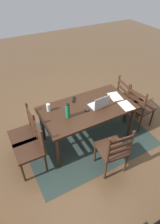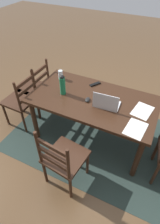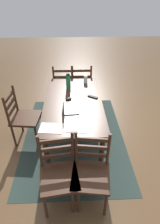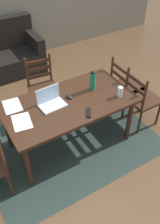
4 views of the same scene
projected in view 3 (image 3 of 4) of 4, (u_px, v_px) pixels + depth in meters
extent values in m
plane|color=brown|center=(74.00, 137.00, 3.41)|extent=(14.00, 14.00, 0.00)
cube|color=#283833|center=(74.00, 137.00, 3.41)|extent=(2.41, 1.75, 0.01)
cube|color=#382114|center=(73.00, 102.00, 2.98)|extent=(1.68, 0.91, 0.04)
cylinder|color=#382114|center=(102.00, 155.00, 2.60)|extent=(0.07, 0.07, 0.72)
cylinder|color=#382114|center=(91.00, 97.00, 3.83)|extent=(0.07, 0.07, 0.72)
cylinder|color=#382114|center=(47.00, 156.00, 2.57)|extent=(0.07, 0.07, 0.72)
cylinder|color=#382114|center=(54.00, 98.00, 3.81)|extent=(0.07, 0.07, 0.72)
cube|color=#3D2316|center=(59.00, 178.00, 2.19)|extent=(0.49, 0.49, 0.04)
cylinder|color=#3D2316|center=(78.00, 202.00, 2.20)|extent=(0.04, 0.04, 0.43)
cylinder|color=#3D2316|center=(45.00, 207.00, 2.15)|extent=(0.04, 0.04, 0.43)
cylinder|color=#3D2316|center=(73.00, 174.00, 2.51)|extent=(0.04, 0.04, 0.43)
cylinder|color=#3D2316|center=(44.00, 179.00, 2.45)|extent=(0.04, 0.04, 0.43)
cylinder|color=#3D2316|center=(73.00, 148.00, 2.23)|extent=(0.04, 0.04, 0.50)
cylinder|color=#3D2316|center=(40.00, 152.00, 2.18)|extent=(0.04, 0.04, 0.50)
cube|color=#3D2316|center=(57.00, 156.00, 2.26)|extent=(0.07, 0.36, 0.05)
cube|color=#3D2316|center=(56.00, 149.00, 2.19)|extent=(0.07, 0.36, 0.05)
cube|color=#3D2316|center=(55.00, 141.00, 2.12)|extent=(0.07, 0.36, 0.05)
cube|color=#3D2316|center=(26.00, 118.00, 3.12)|extent=(0.49, 0.49, 0.04)
cylinder|color=#3D2316|center=(42.00, 122.00, 3.40)|extent=(0.04, 0.04, 0.43)
cylinder|color=#3D2316|center=(36.00, 137.00, 3.09)|extent=(0.04, 0.04, 0.43)
cylinder|color=#3D2316|center=(21.00, 122.00, 3.42)|extent=(0.04, 0.04, 0.43)
cylinder|color=#3D2316|center=(14.00, 136.00, 3.11)|extent=(0.04, 0.04, 0.43)
cylinder|color=#3D2316|center=(15.00, 99.00, 3.14)|extent=(0.04, 0.04, 0.50)
cylinder|color=#3D2316|center=(6.00, 112.00, 2.83)|extent=(0.04, 0.04, 0.50)
cube|color=#3D2316|center=(12.00, 110.00, 3.05)|extent=(0.36, 0.06, 0.05)
cube|color=#3D2316|center=(11.00, 104.00, 2.97)|extent=(0.36, 0.06, 0.05)
cube|color=#3D2316|center=(9.00, 97.00, 2.90)|extent=(0.36, 0.06, 0.05)
cube|color=#3D2316|center=(64.00, 85.00, 4.09)|extent=(0.45, 0.45, 0.04)
cylinder|color=#3D2316|center=(57.00, 90.00, 4.38)|extent=(0.04, 0.04, 0.43)
cylinder|color=#3D2316|center=(73.00, 90.00, 4.39)|extent=(0.04, 0.04, 0.43)
cylinder|color=#3D2316|center=(56.00, 99.00, 4.07)|extent=(0.04, 0.04, 0.43)
cylinder|color=#3D2316|center=(73.00, 98.00, 4.08)|extent=(0.04, 0.04, 0.43)
cylinder|color=#3D2316|center=(54.00, 78.00, 3.78)|extent=(0.04, 0.04, 0.50)
cylinder|color=#3D2316|center=(73.00, 78.00, 3.79)|extent=(0.04, 0.04, 0.50)
cube|color=#3D2316|center=(63.00, 83.00, 3.84)|extent=(0.03, 0.36, 0.05)
cube|color=#3D2316|center=(63.00, 77.00, 3.77)|extent=(0.03, 0.36, 0.05)
cube|color=#3D2316|center=(63.00, 71.00, 3.70)|extent=(0.03, 0.36, 0.05)
cube|color=#3D2316|center=(90.00, 177.00, 2.20)|extent=(0.50, 0.50, 0.04)
cylinder|color=#3D2316|center=(106.00, 205.00, 2.17)|extent=(0.04, 0.04, 0.43)
cylinder|color=#3D2316|center=(73.00, 202.00, 2.20)|extent=(0.04, 0.04, 0.43)
cylinder|color=#3D2316|center=(105.00, 176.00, 2.48)|extent=(0.04, 0.04, 0.43)
cylinder|color=#3D2316|center=(76.00, 174.00, 2.51)|extent=(0.04, 0.04, 0.43)
cylinder|color=#3D2316|center=(108.00, 150.00, 2.21)|extent=(0.04, 0.04, 0.50)
cylinder|color=#3D2316|center=(76.00, 148.00, 2.23)|extent=(0.04, 0.04, 0.50)
cube|color=#3D2316|center=(92.00, 155.00, 2.28)|extent=(0.07, 0.36, 0.05)
cube|color=#3D2316|center=(92.00, 147.00, 2.21)|extent=(0.07, 0.36, 0.05)
cube|color=#3D2316|center=(92.00, 140.00, 2.13)|extent=(0.07, 0.36, 0.05)
cube|color=#3D2316|center=(81.00, 84.00, 4.11)|extent=(0.44, 0.44, 0.04)
cylinder|color=#3D2316|center=(72.00, 90.00, 4.39)|extent=(0.04, 0.04, 0.43)
cylinder|color=#3D2316|center=(89.00, 89.00, 4.40)|extent=(0.04, 0.04, 0.43)
cylinder|color=#3D2316|center=(73.00, 98.00, 4.08)|extent=(0.04, 0.04, 0.43)
cylinder|color=#3D2316|center=(90.00, 98.00, 4.10)|extent=(0.04, 0.04, 0.43)
cylinder|color=#3D2316|center=(72.00, 78.00, 3.79)|extent=(0.04, 0.04, 0.50)
cylinder|color=#3D2316|center=(91.00, 77.00, 3.81)|extent=(0.04, 0.04, 0.50)
cube|color=#3D2316|center=(81.00, 82.00, 3.86)|extent=(0.02, 0.36, 0.05)
cube|color=#3D2316|center=(81.00, 77.00, 3.79)|extent=(0.02, 0.36, 0.05)
cube|color=#3D2316|center=(81.00, 71.00, 3.71)|extent=(0.02, 0.36, 0.05)
cube|color=silver|center=(71.00, 108.00, 2.80)|extent=(0.33, 0.24, 0.02)
cube|color=silver|center=(63.00, 102.00, 2.72)|extent=(0.32, 0.03, 0.21)
cube|color=#A5CCEA|center=(64.00, 102.00, 2.72)|extent=(0.30, 0.02, 0.19)
cylinder|color=#197247|center=(68.00, 82.00, 3.24)|extent=(0.08, 0.08, 0.25)
sphere|color=black|center=(68.00, 75.00, 3.16)|extent=(0.07, 0.07, 0.07)
cylinder|color=silver|center=(86.00, 79.00, 3.46)|extent=(0.07, 0.07, 0.14)
ellipsoid|color=black|center=(68.00, 99.00, 3.00)|extent=(0.08, 0.11, 0.03)
cube|color=black|center=(93.00, 97.00, 3.06)|extent=(0.13, 0.17, 0.02)
cube|color=white|center=(51.00, 128.00, 2.44)|extent=(0.24, 0.32, 0.00)
cube|color=white|center=(77.00, 127.00, 2.45)|extent=(0.26, 0.33, 0.00)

